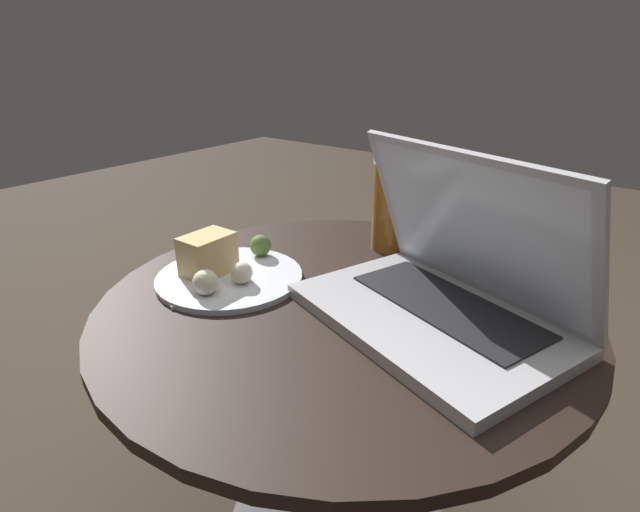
# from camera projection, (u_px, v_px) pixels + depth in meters

# --- Properties ---
(table) EXTENTS (0.71, 0.71, 0.48)m
(table) POSITION_uv_depth(u_px,v_px,m) (340.00, 375.00, 0.78)
(table) COLOR #515156
(table) RESTS_ON ground_plane
(napkin) EXTENTS (0.17, 0.14, 0.00)m
(napkin) POSITION_uv_depth(u_px,v_px,m) (239.00, 271.00, 0.81)
(napkin) COLOR white
(napkin) RESTS_ON table
(laptop) EXTENTS (0.40, 0.33, 0.23)m
(laptop) POSITION_uv_depth(u_px,v_px,m) (444.00, 288.00, 0.66)
(laptop) COLOR #B2B2B7
(laptop) RESTS_ON table
(beer_glass) EXTENTS (0.07, 0.07, 0.18)m
(beer_glass) POSITION_uv_depth(u_px,v_px,m) (393.00, 200.00, 0.88)
(beer_glass) COLOR brown
(beer_glass) RESTS_ON table
(snack_plate) EXTENTS (0.23, 0.23, 0.07)m
(snack_plate) POSITION_uv_depth(u_px,v_px,m) (224.00, 268.00, 0.78)
(snack_plate) COLOR silver
(snack_plate) RESTS_ON table
(fork) EXTENTS (0.08, 0.16, 0.01)m
(fork) POSITION_uv_depth(u_px,v_px,m) (233.00, 292.00, 0.74)
(fork) COLOR silver
(fork) RESTS_ON table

